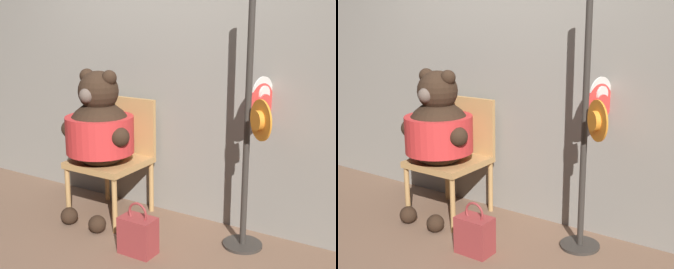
% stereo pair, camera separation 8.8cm
% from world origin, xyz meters
% --- Properties ---
extents(ground_plane, '(14.00, 14.00, 0.00)m').
position_xyz_m(ground_plane, '(0.00, 0.00, 0.00)').
color(ground_plane, brown).
extents(wall_back, '(8.00, 0.10, 2.41)m').
position_xyz_m(wall_back, '(0.00, 0.70, 1.20)').
color(wall_back, gray).
rests_on(wall_back, ground_plane).
extents(chair, '(0.53, 0.55, 0.94)m').
position_xyz_m(chair, '(-0.37, 0.40, 0.52)').
color(chair, '#B2844C').
rests_on(chair, ground_plane).
extents(teddy_bear, '(0.64, 0.57, 1.20)m').
position_xyz_m(teddy_bear, '(-0.39, 0.23, 0.73)').
color(teddy_bear, black).
rests_on(teddy_bear, ground_plane).
extents(hat_display_rack, '(0.38, 0.49, 1.75)m').
position_xyz_m(hat_display_rack, '(0.80, 0.43, 0.84)').
color(hat_display_rack, '#332D28').
rests_on(hat_display_rack, ground_plane).
extents(handbag_on_ground, '(0.25, 0.16, 0.37)m').
position_xyz_m(handbag_on_ground, '(0.20, -0.10, 0.14)').
color(handbag_on_ground, maroon).
rests_on(handbag_on_ground, ground_plane).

